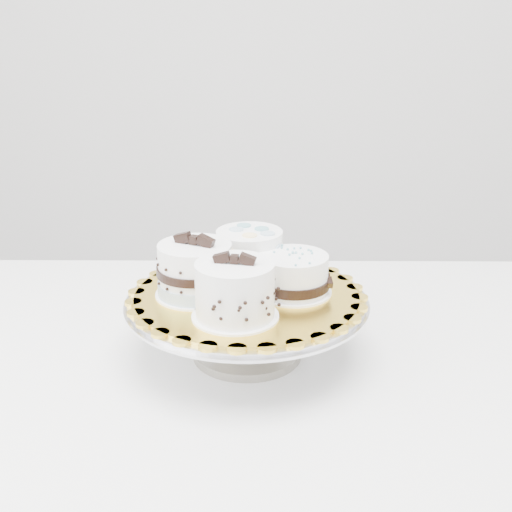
# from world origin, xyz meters

# --- Properties ---
(table) EXTENTS (1.16, 0.81, 0.75)m
(table) POSITION_xyz_m (0.09, 0.15, 0.66)
(table) COLOR white
(table) RESTS_ON floor
(cake_stand) EXTENTS (0.35, 0.35, 0.09)m
(cake_stand) POSITION_xyz_m (0.06, 0.13, 0.81)
(cake_stand) COLOR gray
(cake_stand) RESTS_ON table
(cake_board) EXTENTS (0.37, 0.37, 0.00)m
(cake_board) POSITION_xyz_m (0.06, 0.13, 0.85)
(cake_board) COLOR gold
(cake_board) RESTS_ON cake_stand
(cake_swirl) EXTENTS (0.12, 0.12, 0.09)m
(cake_swirl) POSITION_xyz_m (0.05, 0.05, 0.88)
(cake_swirl) COLOR white
(cake_swirl) RESTS_ON cake_board
(cake_banded) EXTENTS (0.13, 0.13, 0.09)m
(cake_banded) POSITION_xyz_m (-0.02, 0.12, 0.88)
(cake_banded) COLOR white
(cake_banded) RESTS_ON cake_board
(cake_dots) EXTENTS (0.12, 0.12, 0.07)m
(cake_dots) POSITION_xyz_m (0.05, 0.20, 0.89)
(cake_dots) COLOR white
(cake_dots) RESTS_ON cake_board
(cake_ribbon) EXTENTS (0.11, 0.11, 0.06)m
(cake_ribbon) POSITION_xyz_m (0.12, 0.14, 0.88)
(cake_ribbon) COLOR white
(cake_ribbon) RESTS_ON cake_board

